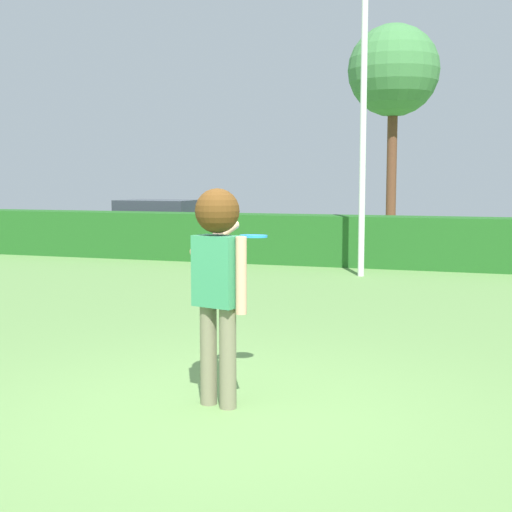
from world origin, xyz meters
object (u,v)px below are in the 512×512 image
object	(u,v)px
parked_car_green	(158,219)
person	(218,266)
frisbee	(254,236)
lamppost	(364,97)
birch_tree	(394,72)

from	to	relation	value
parked_car_green	person	bearing A→B (deg)	-62.24
person	parked_car_green	xyz separation A→B (m)	(-7.21, 13.70, -0.48)
person	frisbee	world-z (taller)	person
lamppost	parked_car_green	world-z (taller)	lamppost
person	parked_car_green	distance (m)	15.49
lamppost	birch_tree	bearing A→B (deg)	94.38
parked_car_green	birch_tree	xyz separation A→B (m)	(6.20, 4.24, 4.53)
frisbee	lamppost	xyz separation A→B (m)	(-0.35, 7.61, 2.04)
birch_tree	lamppost	bearing A→B (deg)	-85.62
lamppost	birch_tree	distance (m)	9.85
lamppost	birch_tree	world-z (taller)	birch_tree
person	parked_car_green	size ratio (longest dim) A/B	0.43
frisbee	birch_tree	world-z (taller)	birch_tree
person	birch_tree	world-z (taller)	birch_tree
person	lamppost	bearing A→B (deg)	91.87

